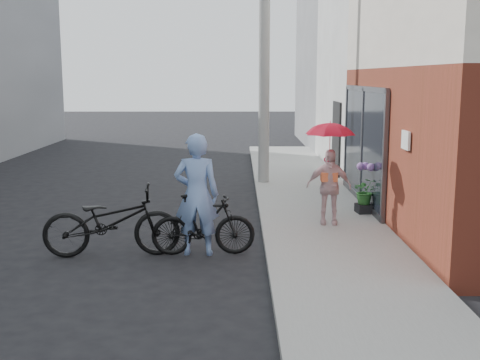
{
  "coord_description": "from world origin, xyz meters",
  "views": [
    {
      "loc": [
        0.46,
        -9.48,
        2.84
      ],
      "look_at": [
        0.47,
        0.58,
        1.1
      ],
      "focal_mm": 45.0,
      "sensor_mm": 36.0,
      "label": 1
    }
  ],
  "objects_px": {
    "utility_pole": "(264,50)",
    "officer": "(197,195)",
    "bike_left": "(112,221)",
    "planter": "(365,208)",
    "kimono_woman": "(329,187)",
    "bike_right": "(203,225)"
  },
  "relations": [
    {
      "from": "officer",
      "to": "planter",
      "type": "height_order",
      "value": "officer"
    },
    {
      "from": "bike_left",
      "to": "kimono_woman",
      "type": "xyz_separation_m",
      "value": [
        3.69,
        1.66,
        0.26
      ]
    },
    {
      "from": "kimono_woman",
      "to": "officer",
      "type": "bearing_deg",
      "value": -140.18
    },
    {
      "from": "utility_pole",
      "to": "officer",
      "type": "distance_m",
      "value": 6.73
    },
    {
      "from": "kimono_woman",
      "to": "planter",
      "type": "distance_m",
      "value": 1.4
    },
    {
      "from": "utility_pole",
      "to": "bike_left",
      "type": "xyz_separation_m",
      "value": [
        -2.67,
        -6.2,
        -2.93
      ]
    },
    {
      "from": "planter",
      "to": "kimono_woman",
      "type": "bearing_deg",
      "value": -134.19
    },
    {
      "from": "planter",
      "to": "utility_pole",
      "type": "bearing_deg",
      "value": 117.62
    },
    {
      "from": "bike_left",
      "to": "planter",
      "type": "xyz_separation_m",
      "value": [
        4.57,
        2.57,
        -0.36
      ]
    },
    {
      "from": "bike_right",
      "to": "bike_left",
      "type": "bearing_deg",
      "value": 89.37
    },
    {
      "from": "bike_left",
      "to": "bike_right",
      "type": "distance_m",
      "value": 1.45
    },
    {
      "from": "officer",
      "to": "utility_pole",
      "type": "bearing_deg",
      "value": -101.28
    },
    {
      "from": "kimono_woman",
      "to": "bike_left",
      "type": "bearing_deg",
      "value": -149.72
    },
    {
      "from": "bike_left",
      "to": "officer",
      "type": "bearing_deg",
      "value": -91.96
    },
    {
      "from": "officer",
      "to": "bike_right",
      "type": "relative_size",
      "value": 1.19
    },
    {
      "from": "officer",
      "to": "planter",
      "type": "xyz_separation_m",
      "value": [
        3.22,
        2.47,
        -0.77
      ]
    },
    {
      "from": "officer",
      "to": "bike_right",
      "type": "xyz_separation_m",
      "value": [
        0.1,
        -0.03,
        -0.48
      ]
    },
    {
      "from": "utility_pole",
      "to": "officer",
      "type": "height_order",
      "value": "utility_pole"
    },
    {
      "from": "bike_left",
      "to": "planter",
      "type": "relative_size",
      "value": 6.44
    },
    {
      "from": "bike_right",
      "to": "kimono_woman",
      "type": "height_order",
      "value": "kimono_woman"
    },
    {
      "from": "utility_pole",
      "to": "planter",
      "type": "xyz_separation_m",
      "value": [
        1.9,
        -3.63,
        -3.29
      ]
    },
    {
      "from": "officer",
      "to": "bike_left",
      "type": "height_order",
      "value": "officer"
    }
  ]
}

